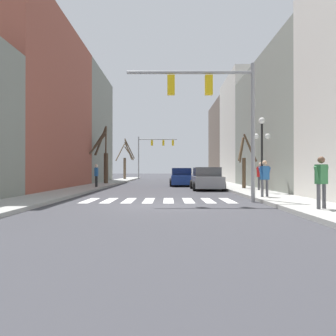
# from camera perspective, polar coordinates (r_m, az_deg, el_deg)

# --- Properties ---
(ground_plane) EXTENTS (240.00, 240.00, 0.00)m
(ground_plane) POSITION_cam_1_polar(r_m,az_deg,el_deg) (13.04, -1.71, -6.48)
(ground_plane) COLOR #38383D
(sidewalk_left) EXTENTS (2.35, 90.00, 0.15)m
(sidewalk_left) POSITION_cam_1_polar(r_m,az_deg,el_deg) (14.33, -24.56, -5.60)
(sidewalk_left) COLOR #9E9E99
(sidewalk_left) RESTS_ON ground_plane
(sidewalk_right) EXTENTS (2.35, 90.00, 0.15)m
(sidewalk_right) POSITION_cam_1_polar(r_m,az_deg,el_deg) (13.99, 21.72, -5.73)
(sidewalk_right) COLOR #9E9E99
(sidewalk_right) RESTS_ON ground_plane
(building_row_left) EXTENTS (6.00, 35.06, 12.13)m
(building_row_left) POSITION_cam_1_polar(r_m,az_deg,el_deg) (28.31, -21.04, 8.25)
(building_row_left) COLOR gray
(building_row_left) RESTS_ON ground_plane
(building_row_right) EXTENTS (6.00, 43.80, 11.70)m
(building_row_right) POSITION_cam_1_polar(r_m,az_deg,el_deg) (30.49, 18.05, 7.06)
(building_row_right) COLOR beige
(building_row_right) RESTS_ON ground_plane
(crosswalk_stripes) EXTENTS (6.75, 2.60, 0.01)m
(crosswalk_stripes) POSITION_cam_1_polar(r_m,az_deg,el_deg) (15.00, -1.46, -5.67)
(crosswalk_stripes) COLOR white
(crosswalk_stripes) RESTS_ON ground_plane
(traffic_signal_near) EXTENTS (5.56, 0.28, 6.03)m
(traffic_signal_near) POSITION_cam_1_polar(r_m,az_deg,el_deg) (14.63, 8.72, 11.20)
(traffic_signal_near) COLOR gray
(traffic_signal_near) RESTS_ON ground_plane
(traffic_signal_far) EXTENTS (5.98, 0.28, 6.55)m
(traffic_signal_far) POSITION_cam_1_polar(r_m,az_deg,el_deg) (50.60, -2.55, 3.52)
(traffic_signal_far) COLOR gray
(traffic_signal_far) RESTS_ON ground_plane
(street_lamp_right_corner) EXTENTS (0.95, 0.36, 4.18)m
(street_lamp_right_corner) POSITION_cam_1_polar(r_m,az_deg,el_deg) (19.04, 16.22, 4.84)
(street_lamp_right_corner) COLOR black
(street_lamp_right_corner) RESTS_ON sidewalk_right
(car_parked_right_near) EXTENTS (2.03, 4.75, 1.57)m
(car_parked_right_near) POSITION_cam_1_polar(r_m,az_deg,el_deg) (28.97, 2.47, -1.66)
(car_parked_right_near) COLOR navy
(car_parked_right_near) RESTS_ON ground_plane
(car_parked_left_far) EXTENTS (2.03, 4.24, 1.59)m
(car_parked_left_far) POSITION_cam_1_polar(r_m,az_deg,el_deg) (50.75, 3.34, -1.10)
(car_parked_left_far) COLOR white
(car_parked_left_far) RESTS_ON ground_plane
(car_parked_left_near) EXTENTS (2.17, 4.25, 1.59)m
(car_parked_left_near) POSITION_cam_1_polar(r_m,az_deg,el_deg) (23.23, 6.94, -1.96)
(car_parked_left_near) COLOR gray
(car_parked_left_near) RESTS_ON ground_plane
(pedestrian_crossing_street) EXTENTS (0.23, 0.72, 1.68)m
(pedestrian_crossing_street) POSITION_cam_1_polar(r_m,az_deg,el_deg) (24.72, -12.19, -0.93)
(pedestrian_crossing_street) COLOR black
(pedestrian_crossing_street) RESTS_ON sidewalk_left
(pedestrian_waiting_at_curb) EXTENTS (0.69, 0.39, 1.69)m
(pedestrian_waiting_at_curb) POSITION_cam_1_polar(r_m,az_deg,el_deg) (15.85, 16.65, -1.23)
(pedestrian_waiting_at_curb) COLOR #4C4C51
(pedestrian_waiting_at_curb) RESTS_ON sidewalk_right
(pedestrian_near_right_corner) EXTENTS (0.41, 0.70, 1.73)m
(pedestrian_near_right_corner) POSITION_cam_1_polar(r_m,az_deg,el_deg) (21.12, 15.98, -0.95)
(pedestrian_near_right_corner) COLOR #4C4C51
(pedestrian_near_right_corner) RESTS_ON sidewalk_right
(pedestrian_on_left_sidewalk) EXTENTS (0.66, 0.45, 1.68)m
(pedestrian_on_left_sidewalk) POSITION_cam_1_polar(r_m,az_deg,el_deg) (11.57, 25.31, -1.55)
(pedestrian_on_left_sidewalk) COLOR #4C4C51
(pedestrian_on_left_sidewalk) RESTS_ON sidewalk_right
(street_tree_right_near) EXTENTS (1.55, 2.52, 3.75)m
(street_tree_right_near) POSITION_cam_1_polar(r_m,az_deg,el_deg) (23.10, 13.41, 1.00)
(street_tree_right_near) COLOR brown
(street_tree_right_near) RESTS_ON sidewalk_right
(street_tree_left_far) EXTENTS (2.55, 1.86, 5.76)m
(street_tree_left_far) POSITION_cam_1_polar(r_m,az_deg,el_deg) (46.63, -7.19, 1.27)
(street_tree_left_far) COLOR brown
(street_tree_left_far) RESTS_ON sidewalk_left
(street_tree_right_far) EXTENTS (2.03, 1.84, 5.41)m
(street_tree_right_far) POSITION_cam_1_polar(r_m,az_deg,el_deg) (31.39, -10.98, 1.83)
(street_tree_right_far) COLOR #473828
(street_tree_right_far) RESTS_ON sidewalk_left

